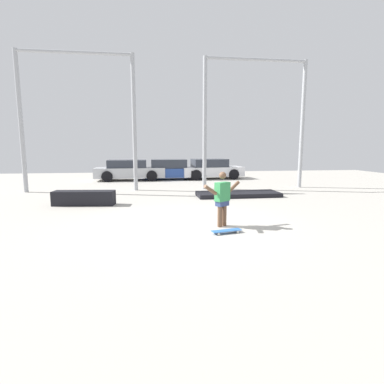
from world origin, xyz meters
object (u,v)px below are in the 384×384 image
Objects in this scene: skateboard at (226,231)px; grind_box at (84,198)px; parked_car_blue at (171,170)px; skateboarder at (222,197)px; parked_car_white at (211,169)px; manual_pad at (238,194)px; parked_car_silver at (129,170)px.

skateboard is 6.01m from grind_box.
skateboard is at bearing -86.64° from parked_car_blue.
parked_car_blue is (3.68, 8.59, 0.37)m from grind_box.
skateboard is (-0.04, -0.66, -0.73)m from skateboarder.
skateboarder is 0.34× the size of parked_car_white.
parked_car_blue is 0.98× the size of parked_car_white.
skateboarder is 0.67× the size of grind_box.
manual_pad is at bearing 11.36° from grind_box.
grind_box is 0.49× the size of parked_car_silver.
skateboard is at bearing -44.76° from grind_box.
parked_car_white is at bearing 0.74° from parked_car_silver.
parked_car_silver is (-5.13, 7.16, 0.55)m from manual_pad.
skateboarder reaches higher than manual_pad.
parked_car_silver is at bearing 177.35° from parked_car_white.
parked_car_blue is at bearing 175.94° from parked_car_white.
skateboarder reaches higher than parked_car_blue.
parked_car_white is (5.39, 0.26, 0.01)m from parked_car_silver.
manual_pad is 7.78m from parked_car_blue.
manual_pad is 8.83m from parked_car_silver.
grind_box is 0.52× the size of parked_car_white.
skateboarder reaches higher than parked_car_white.
skateboard is at bearing -77.54° from parked_car_silver.
skateboard is 0.36× the size of grind_box.
parked_car_white is at bearing 53.51° from grind_box.
parked_car_white is (6.40, 8.65, 0.38)m from grind_box.
parked_car_silver reaches higher than manual_pad.
parked_car_blue is at bearing 58.55° from skateboarder.
parked_car_blue is at bearing 2.18° from parked_car_silver.
parked_car_silver is 2.67m from parked_car_blue.
parked_car_silver reaches higher than grind_box.
parked_car_blue is at bearing 108.51° from manual_pad.
parked_car_blue is 2.72m from parked_car_white.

